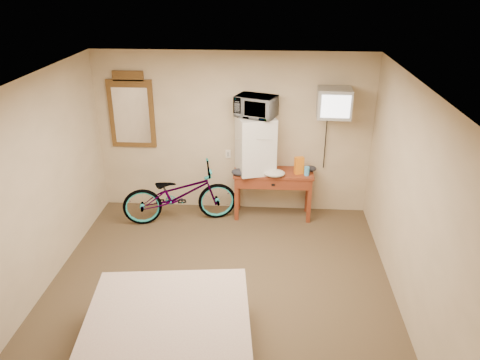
{
  "coord_description": "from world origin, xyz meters",
  "views": [
    {
      "loc": [
        0.57,
        -4.49,
        3.55
      ],
      "look_at": [
        0.21,
        0.8,
        1.16
      ],
      "focal_mm": 35.0,
      "sensor_mm": 36.0,
      "label": 1
    }
  ],
  "objects": [
    {
      "name": "cloth_dark_b",
      "position": [
        1.19,
        2.1,
        0.79
      ],
      "size": [
        0.18,
        0.15,
        0.08
      ],
      "primitive_type": "ellipsoid",
      "color": "black",
      "rests_on": "desk"
    },
    {
      "name": "crt_television",
      "position": [
        1.45,
        2.02,
        1.83
      ],
      "size": [
        0.49,
        0.58,
        0.41
      ],
      "color": "black",
      "rests_on": "room"
    },
    {
      "name": "cloth_cream",
      "position": [
        0.64,
        1.86,
        0.8
      ],
      "size": [
        0.32,
        0.25,
        0.1
      ],
      "primitive_type": "ellipsoid",
      "color": "beige",
      "rests_on": "desk"
    },
    {
      "name": "room",
      "position": [
        -0.0,
        0.0,
        1.25
      ],
      "size": [
        4.6,
        4.64,
        2.5
      ],
      "color": "#443522",
      "rests_on": "ground"
    },
    {
      "name": "desk",
      "position": [
        0.63,
        2.0,
        0.61
      ],
      "size": [
        1.2,
        0.47,
        0.75
      ],
      "color": "brown",
      "rests_on": "floor"
    },
    {
      "name": "mini_fridge",
      "position": [
        0.35,
        2.05,
        1.18
      ],
      "size": [
        0.65,
        0.63,
        0.85
      ],
      "color": "silver",
      "rests_on": "desk"
    },
    {
      "name": "blue_cup",
      "position": [
        1.13,
        1.93,
        0.82
      ],
      "size": [
        0.08,
        0.08,
        0.13
      ],
      "primitive_type": "cylinder",
      "color": "#46ACEE",
      "rests_on": "desk"
    },
    {
      "name": "snack_bag",
      "position": [
        1.01,
        1.99,
        0.88
      ],
      "size": [
        0.15,
        0.11,
        0.26
      ],
      "primitive_type": "cube",
      "rotation": [
        0.0,
        0.0,
        0.31
      ],
      "color": "orange",
      "rests_on": "desk"
    },
    {
      "name": "cloth_dark_a",
      "position": [
        0.14,
        1.87,
        0.8
      ],
      "size": [
        0.26,
        0.19,
        0.1
      ],
      "primitive_type": "ellipsoid",
      "color": "black",
      "rests_on": "desk"
    },
    {
      "name": "wall_mirror",
      "position": [
        -1.55,
        2.27,
        1.58
      ],
      "size": [
        0.69,
        0.04,
        1.18
      ],
      "color": "brown",
      "rests_on": "room"
    },
    {
      "name": "microwave",
      "position": [
        0.35,
        2.05,
        1.76
      ],
      "size": [
        0.66,
        0.55,
        0.31
      ],
      "primitive_type": "imported",
      "rotation": [
        0.0,
        0.0,
        -0.36
      ],
      "color": "silver",
      "rests_on": "mini_fridge"
    },
    {
      "name": "bicycle",
      "position": [
        -0.77,
        1.78,
        0.45
      ],
      "size": [
        1.81,
        1.0,
        0.9
      ],
      "primitive_type": "imported",
      "rotation": [
        0.0,
        0.0,
        1.82
      ],
      "color": "black",
      "rests_on": "floor"
    }
  ]
}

